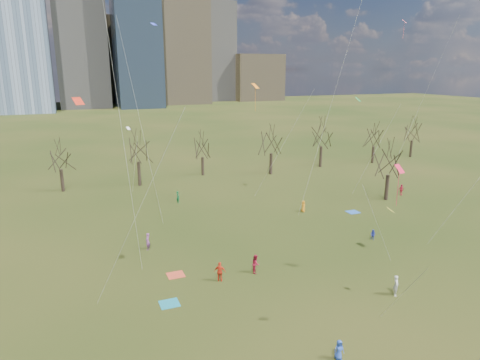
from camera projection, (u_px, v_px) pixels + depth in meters
name	position (u px, v px, depth m)	size (l,w,h in m)	color
ground	(289.00, 286.00, 38.62)	(500.00, 500.00, 0.00)	black
downtown_skyline	(91.00, 29.00, 217.25)	(212.50, 78.00, 118.00)	slate
bare_tree_row	(183.00, 150.00, 70.51)	(113.04, 29.80, 9.50)	black
blanket_teal	(169.00, 304.00, 35.65)	(1.60, 1.50, 0.03)	teal
blanket_navy	(353.00, 212.00, 58.56)	(1.60, 1.50, 0.03)	blue
blanket_crimson	(176.00, 275.00, 40.62)	(1.60, 1.50, 0.03)	#D04529
person_0	(339.00, 350.00, 28.66)	(0.70, 0.46, 1.43)	#294CB4
person_1	(396.00, 286.00, 36.76)	(0.68, 0.44, 1.85)	silver
person_2	(256.00, 264.00, 40.94)	(0.89, 0.69, 1.82)	#AD1833
person_4	(220.00, 272.00, 39.24)	(1.11, 0.46, 1.89)	red
person_7	(148.00, 241.00, 46.18)	(0.68, 0.45, 1.87)	#934A94
person_8	(373.00, 235.00, 48.89)	(0.59, 0.46, 1.22)	#2733A9
person_10	(401.00, 190.00, 66.28)	(1.01, 0.42, 1.72)	red
person_12	(303.00, 206.00, 58.50)	(0.78, 0.51, 1.59)	orange
person_13	(178.00, 197.00, 62.44)	(0.64, 0.42, 1.77)	#19743C
kites_airborne	(313.00, 122.00, 46.80)	(52.84, 48.73, 32.90)	#FFF428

